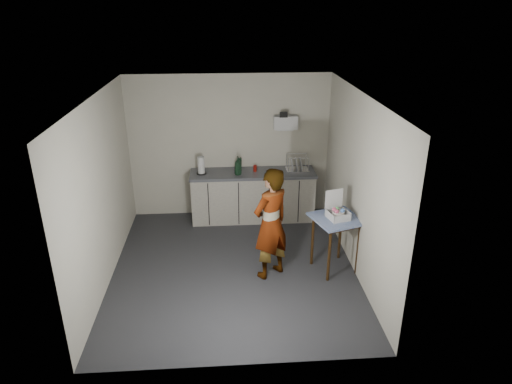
{
  "coord_description": "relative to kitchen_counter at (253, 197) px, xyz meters",
  "views": [
    {
      "loc": [
        -0.09,
        -5.93,
        3.76
      ],
      "look_at": [
        0.37,
        0.45,
        1.05
      ],
      "focal_mm": 32.0,
      "sensor_mm": 36.0,
      "label": 1
    }
  ],
  "objects": [
    {
      "name": "soap_bottle",
      "position": [
        -0.27,
        -0.11,
        0.65
      ],
      "size": [
        0.14,
        0.14,
        0.33
      ],
      "primitive_type": "imported",
      "rotation": [
        0.0,
        0.0,
        0.1
      ],
      "color": "black",
      "rests_on": "kitchen_counter"
    },
    {
      "name": "paper_towel",
      "position": [
        -0.91,
        -0.02,
        0.63
      ],
      "size": [
        0.18,
        0.18,
        0.31
      ],
      "color": "black",
      "rests_on": "kitchen_counter"
    },
    {
      "name": "ceiling",
      "position": [
        -0.4,
        -1.7,
        2.17
      ],
      "size": [
        3.6,
        4.0,
        0.01
      ],
      "primitive_type": "cube",
      "color": "silver",
      "rests_on": "wall_back"
    },
    {
      "name": "wall_right",
      "position": [
        1.39,
        -1.7,
        0.87
      ],
      "size": [
        0.02,
        4.0,
        2.6
      ],
      "primitive_type": "cube",
      "color": "beige",
      "rests_on": "ground"
    },
    {
      "name": "dark_bottle",
      "position": [
        -0.23,
        0.06,
        0.61
      ],
      "size": [
        0.07,
        0.07,
        0.25
      ],
      "primitive_type": "cylinder",
      "color": "black",
      "rests_on": "kitchen_counter"
    },
    {
      "name": "side_table",
      "position": [
        1.1,
        -1.82,
        0.31
      ],
      "size": [
        0.83,
        0.83,
        0.85
      ],
      "rotation": [
        0.0,
        0.0,
        0.32
      ],
      "color": "#36210C",
      "rests_on": "ground"
    },
    {
      "name": "bakery_box",
      "position": [
        1.1,
        -1.82,
        0.51
      ],
      "size": [
        0.35,
        0.36,
        0.39
      ],
      "rotation": [
        0.0,
        0.0,
        0.28
      ],
      "color": "silver",
      "rests_on": "side_table"
    },
    {
      "name": "soda_can",
      "position": [
        0.04,
        0.04,
        0.54
      ],
      "size": [
        0.06,
        0.06,
        0.11
      ],
      "primitive_type": "cylinder",
      "color": "red",
      "rests_on": "kitchen_counter"
    },
    {
      "name": "standing_man",
      "position": [
        0.13,
        -1.9,
        0.41
      ],
      "size": [
        0.73,
        0.69,
        1.67
      ],
      "primitive_type": "imported",
      "rotation": [
        0.0,
        0.0,
        3.79
      ],
      "color": "#B2A593",
      "rests_on": "ground"
    },
    {
      "name": "ground",
      "position": [
        -0.4,
        -1.7,
        -0.43
      ],
      "size": [
        4.0,
        4.0,
        0.0
      ],
      "primitive_type": "plane",
      "color": "#242529",
      "rests_on": "ground"
    },
    {
      "name": "kitchen_counter",
      "position": [
        0.0,
        0.0,
        0.0
      ],
      "size": [
        2.24,
        0.62,
        0.91
      ],
      "color": "black",
      "rests_on": "ground"
    },
    {
      "name": "wall_left",
      "position": [
        -2.19,
        -1.7,
        0.87
      ],
      "size": [
        0.02,
        4.0,
        2.6
      ],
      "primitive_type": "cube",
      "color": "beige",
      "rests_on": "ground"
    },
    {
      "name": "wall_shelf",
      "position": [
        0.6,
        0.22,
        1.32
      ],
      "size": [
        0.42,
        0.18,
        0.37
      ],
      "color": "silver",
      "rests_on": "ground"
    },
    {
      "name": "wall_back",
      "position": [
        -0.4,
        0.29,
        0.87
      ],
      "size": [
        3.6,
        0.02,
        2.6
      ],
      "primitive_type": "cube",
      "color": "beige",
      "rests_on": "ground"
    },
    {
      "name": "dish_rack",
      "position": [
        0.8,
        0.04,
        0.55
      ],
      "size": [
        0.4,
        0.3,
        0.28
      ],
      "color": "silver",
      "rests_on": "kitchen_counter"
    }
  ]
}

